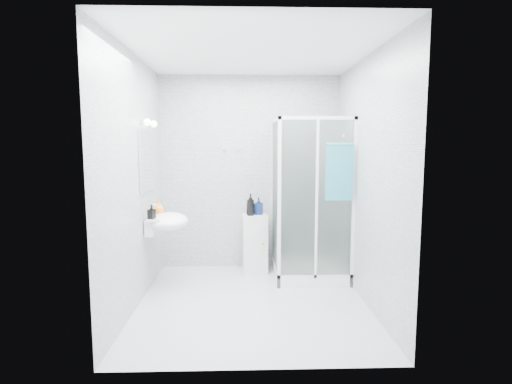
{
  "coord_description": "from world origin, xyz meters",
  "views": [
    {
      "loc": [
        -0.09,
        -4.11,
        1.67
      ],
      "look_at": [
        0.05,
        0.35,
        1.15
      ],
      "focal_mm": 28.0,
      "sensor_mm": 36.0,
      "label": 1
    }
  ],
  "objects_px": {
    "hand_towel": "(339,170)",
    "shampoo_bottle_a": "(251,205)",
    "soap_dispenser_black": "(152,212)",
    "soap_dispenser_orange": "(158,207)",
    "shower_enclosure": "(304,243)",
    "shampoo_bottle_b": "(259,206)",
    "wall_basin": "(166,222)",
    "storage_cabinet": "(255,243)"
  },
  "relations": [
    {
      "from": "shampoo_bottle_b",
      "to": "soap_dispenser_black",
      "type": "bearing_deg",
      "value": -146.57
    },
    {
      "from": "shampoo_bottle_b",
      "to": "soap_dispenser_orange",
      "type": "bearing_deg",
      "value": -156.86
    },
    {
      "from": "shower_enclosure",
      "to": "soap_dispenser_orange",
      "type": "relative_size",
      "value": 11.81
    },
    {
      "from": "wall_basin",
      "to": "soap_dispenser_black",
      "type": "xyz_separation_m",
      "value": [
        -0.12,
        -0.17,
        0.14
      ]
    },
    {
      "from": "wall_basin",
      "to": "shower_enclosure",
      "type": "bearing_deg",
      "value": 10.81
    },
    {
      "from": "storage_cabinet",
      "to": "hand_towel",
      "type": "bearing_deg",
      "value": -40.05
    },
    {
      "from": "hand_towel",
      "to": "soap_dispenser_black",
      "type": "xyz_separation_m",
      "value": [
        -2.1,
        -0.09,
        -0.45
      ]
    },
    {
      "from": "shampoo_bottle_b",
      "to": "soap_dispenser_black",
      "type": "relative_size",
      "value": 1.45
    },
    {
      "from": "shampoo_bottle_a",
      "to": "soap_dispenser_orange",
      "type": "xyz_separation_m",
      "value": [
        -1.1,
        -0.44,
        0.04
      ]
    },
    {
      "from": "soap_dispenser_orange",
      "to": "shampoo_bottle_b",
      "type": "bearing_deg",
      "value": 23.14
    },
    {
      "from": "soap_dispenser_black",
      "to": "shower_enclosure",
      "type": "bearing_deg",
      "value": 15.31
    },
    {
      "from": "storage_cabinet",
      "to": "hand_towel",
      "type": "distance_m",
      "value": 1.54
    },
    {
      "from": "hand_towel",
      "to": "shampoo_bottle_a",
      "type": "xyz_separation_m",
      "value": [
        -0.99,
        0.64,
        -0.48
      ]
    },
    {
      "from": "shower_enclosure",
      "to": "soap_dispenser_black",
      "type": "xyz_separation_m",
      "value": [
        -1.78,
        -0.49,
        0.49
      ]
    },
    {
      "from": "wall_basin",
      "to": "hand_towel",
      "type": "height_order",
      "value": "hand_towel"
    },
    {
      "from": "storage_cabinet",
      "to": "wall_basin",
      "type": "bearing_deg",
      "value": -153.6
    },
    {
      "from": "shampoo_bottle_b",
      "to": "wall_basin",
      "type": "bearing_deg",
      "value": -149.94
    },
    {
      "from": "shampoo_bottle_a",
      "to": "soap_dispenser_black",
      "type": "xyz_separation_m",
      "value": [
        -1.11,
        -0.72,
        0.03
      ]
    },
    {
      "from": "wall_basin",
      "to": "shampoo_bottle_a",
      "type": "height_order",
      "value": "shampoo_bottle_a"
    },
    {
      "from": "shampoo_bottle_a",
      "to": "soap_dispenser_black",
      "type": "height_order",
      "value": "shampoo_bottle_a"
    },
    {
      "from": "shower_enclosure",
      "to": "hand_towel",
      "type": "relative_size",
      "value": 3.07
    },
    {
      "from": "hand_towel",
      "to": "shampoo_bottle_a",
      "type": "bearing_deg",
      "value": 147.27
    },
    {
      "from": "soap_dispenser_orange",
      "to": "soap_dispenser_black",
      "type": "bearing_deg",
      "value": -92.14
    },
    {
      "from": "storage_cabinet",
      "to": "soap_dispenser_black",
      "type": "xyz_separation_m",
      "value": [
        -1.17,
        -0.77,
        0.56
      ]
    },
    {
      "from": "shampoo_bottle_a",
      "to": "shampoo_bottle_b",
      "type": "relative_size",
      "value": 1.28
    },
    {
      "from": "hand_towel",
      "to": "shampoo_bottle_b",
      "type": "height_order",
      "value": "hand_towel"
    },
    {
      "from": "hand_towel",
      "to": "wall_basin",
      "type": "bearing_deg",
      "value": 177.54
    },
    {
      "from": "shower_enclosure",
      "to": "soap_dispenser_orange",
      "type": "distance_m",
      "value": 1.85
    },
    {
      "from": "soap_dispenser_orange",
      "to": "soap_dispenser_black",
      "type": "height_order",
      "value": "soap_dispenser_orange"
    },
    {
      "from": "shower_enclosure",
      "to": "hand_towel",
      "type": "xyz_separation_m",
      "value": [
        0.32,
        -0.4,
        0.94
      ]
    },
    {
      "from": "wall_basin",
      "to": "shampoo_bottle_b",
      "type": "distance_m",
      "value": 1.27
    },
    {
      "from": "wall_basin",
      "to": "shampoo_bottle_b",
      "type": "bearing_deg",
      "value": 30.06
    },
    {
      "from": "shower_enclosure",
      "to": "wall_basin",
      "type": "bearing_deg",
      "value": -169.19
    },
    {
      "from": "soap_dispenser_black",
      "to": "soap_dispenser_orange",
      "type": "bearing_deg",
      "value": 87.86
    },
    {
      "from": "soap_dispenser_orange",
      "to": "shower_enclosure",
      "type": "bearing_deg",
      "value": 6.42
    },
    {
      "from": "storage_cabinet",
      "to": "soap_dispenser_black",
      "type": "relative_size",
      "value": 4.98
    },
    {
      "from": "shower_enclosure",
      "to": "shampoo_bottle_b",
      "type": "bearing_deg",
      "value": 150.5
    },
    {
      "from": "wall_basin",
      "to": "shampoo_bottle_b",
      "type": "height_order",
      "value": "wall_basin"
    },
    {
      "from": "shower_enclosure",
      "to": "storage_cabinet",
      "type": "distance_m",
      "value": 0.68
    },
    {
      "from": "hand_towel",
      "to": "soap_dispenser_orange",
      "type": "relative_size",
      "value": 3.85
    },
    {
      "from": "soap_dispenser_black",
      "to": "shampoo_bottle_a",
      "type": "bearing_deg",
      "value": 33.14
    },
    {
      "from": "shower_enclosure",
      "to": "shampoo_bottle_a",
      "type": "bearing_deg",
      "value": 160.52
    }
  ]
}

